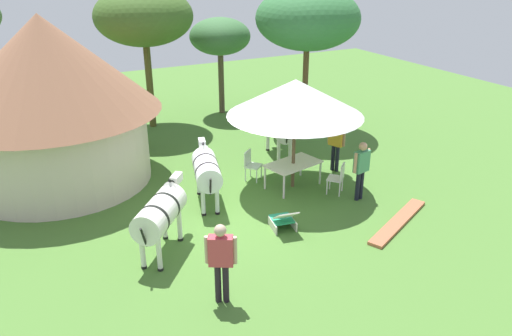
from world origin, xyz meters
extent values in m
plane|color=#46712E|center=(0.00, 0.00, 0.00)|extent=(36.00, 36.00, 0.00)
cylinder|color=beige|center=(-3.74, 4.07, 1.07)|extent=(5.13, 5.13, 2.14)
cone|color=brown|center=(-3.74, 4.07, 3.49)|extent=(6.11, 6.11, 2.69)
cylinder|color=brown|center=(2.13, 0.55, 1.08)|extent=(0.10, 0.10, 2.17)
cone|color=silver|center=(2.13, 0.55, 2.67)|extent=(3.78, 3.78, 1.00)
cube|color=silver|center=(2.13, 0.55, 0.72)|extent=(1.74, 1.25, 0.04)
cylinder|color=silver|center=(1.34, 0.78, 0.35)|extent=(0.06, 0.06, 0.70)
cylinder|color=silver|center=(2.75, 1.10, 0.35)|extent=(0.06, 0.06, 0.70)
cylinder|color=silver|center=(1.51, 0.00, 0.35)|extent=(0.06, 0.06, 0.70)
cylinder|color=silver|center=(2.93, 0.32, 0.35)|extent=(0.06, 0.06, 0.70)
cube|color=white|center=(2.97, -0.36, 0.45)|extent=(0.61, 0.61, 0.04)
cube|color=white|center=(3.10, -0.50, 0.68)|extent=(0.35, 0.33, 0.45)
cylinder|color=white|center=(2.71, -0.36, 0.23)|extent=(0.04, 0.04, 0.45)
cylinder|color=white|center=(2.99, -0.10, 0.23)|extent=(0.04, 0.04, 0.45)
cylinder|color=white|center=(2.95, -0.62, 0.23)|extent=(0.04, 0.04, 0.45)
cylinder|color=white|center=(3.23, -0.37, 0.23)|extent=(0.04, 0.04, 0.45)
cube|color=white|center=(1.33, 1.49, 0.45)|extent=(0.61, 0.60, 0.04)
cube|color=white|center=(1.21, 1.64, 0.68)|extent=(0.36, 0.32, 0.45)
cylinder|color=white|center=(1.59, 1.48, 0.23)|extent=(0.04, 0.04, 0.45)
cylinder|color=white|center=(1.30, 1.23, 0.23)|extent=(0.04, 0.04, 0.45)
cylinder|color=white|center=(1.36, 1.75, 0.23)|extent=(0.04, 0.04, 0.45)
cylinder|color=white|center=(1.07, 1.51, 0.23)|extent=(0.04, 0.04, 0.45)
cylinder|color=black|center=(3.26, -1.00, 0.42)|extent=(0.12, 0.12, 0.84)
cylinder|color=black|center=(3.41, -0.97, 0.42)|extent=(0.12, 0.12, 0.84)
cube|color=#489068|center=(3.34, -0.99, 1.13)|extent=(0.49, 0.30, 0.59)
cylinder|color=tan|center=(3.08, -1.04, 1.15)|extent=(0.09, 0.09, 0.56)
cylinder|color=tan|center=(3.59, -0.94, 1.15)|extent=(0.09, 0.09, 0.56)
sphere|color=tan|center=(3.34, -0.99, 1.57)|extent=(0.23, 0.23, 0.23)
cylinder|color=black|center=(3.93, 0.87, 0.42)|extent=(0.12, 0.12, 0.84)
cylinder|color=black|center=(3.87, 1.01, 0.42)|extent=(0.12, 0.12, 0.84)
cube|color=gold|center=(3.90, 0.94, 1.14)|extent=(0.38, 0.50, 0.60)
cylinder|color=#A77357|center=(4.01, 0.70, 1.16)|extent=(0.09, 0.09, 0.56)
cylinder|color=#A77357|center=(3.79, 1.17, 1.16)|extent=(0.09, 0.09, 0.56)
sphere|color=#A77357|center=(3.90, 0.94, 1.57)|extent=(0.23, 0.23, 0.23)
cylinder|color=black|center=(-1.85, -3.23, 0.43)|extent=(0.12, 0.12, 0.86)
cylinder|color=black|center=(-1.72, -3.31, 0.43)|extent=(0.12, 0.12, 0.86)
cube|color=#B93A46|center=(-1.78, -3.27, 1.16)|extent=(0.51, 0.41, 0.61)
cylinder|color=tan|center=(-2.01, -3.14, 1.18)|extent=(0.09, 0.09, 0.57)
cylinder|color=tan|center=(-1.56, -3.40, 1.18)|extent=(0.09, 0.09, 0.57)
sphere|color=tan|center=(-1.78, -3.27, 1.60)|extent=(0.23, 0.23, 0.23)
cube|color=#26976B|center=(0.69, -1.32, 0.22)|extent=(0.61, 0.64, 0.03)
cube|color=silver|center=(0.64, -1.59, 0.46)|extent=(0.60, 0.59, 0.37)
cube|color=beige|center=(0.42, -1.33, 0.11)|extent=(0.15, 0.60, 0.22)
cube|color=beige|center=(0.93, -1.42, 0.11)|extent=(0.15, 0.60, 0.22)
cylinder|color=silver|center=(-2.31, -1.12, 1.04)|extent=(1.57, 1.70, 0.69)
cylinder|color=black|center=(-2.52, -1.37, 1.04)|extent=(0.59, 0.51, 0.70)
cylinder|color=black|center=(-2.12, -0.89, 1.04)|extent=(0.59, 0.51, 0.70)
cylinder|color=silver|center=(-1.79, -0.49, 1.22)|extent=(0.59, 0.62, 0.51)
cube|color=silver|center=(-1.61, -0.28, 1.38)|extent=(0.39, 0.42, 0.20)
cube|color=black|center=(-1.50, -0.14, 1.35)|extent=(0.17, 0.17, 0.12)
cube|color=black|center=(-1.79, -0.49, 1.42)|extent=(0.26, 0.31, 0.28)
cylinder|color=silver|center=(-2.06, -0.52, 0.39)|extent=(0.11, 0.11, 0.78)
cylinder|color=black|center=(-2.06, -0.52, 0.03)|extent=(0.13, 0.13, 0.06)
cylinder|color=silver|center=(-1.77, -0.76, 0.39)|extent=(0.11, 0.11, 0.78)
cylinder|color=black|center=(-1.77, -0.76, 0.03)|extent=(0.13, 0.13, 0.06)
cylinder|color=silver|center=(-2.85, -1.48, 0.39)|extent=(0.11, 0.11, 0.78)
cylinder|color=black|center=(-2.85, -1.48, 0.03)|extent=(0.13, 0.13, 0.06)
cylinder|color=silver|center=(-2.56, -1.72, 0.39)|extent=(0.11, 0.11, 0.78)
cylinder|color=black|center=(-2.56, -1.72, 0.03)|extent=(0.13, 0.13, 0.06)
cylinder|color=black|center=(-2.86, -1.79, 0.94)|extent=(0.19, 0.21, 0.53)
cylinder|color=silver|center=(2.92, 2.76, 1.06)|extent=(1.03, 1.74, 0.70)
cylinder|color=black|center=(2.85, 2.44, 1.06)|extent=(0.72, 0.23, 0.72)
cylinder|color=black|center=(2.98, 3.04, 1.06)|extent=(0.72, 0.23, 0.72)
cylinder|color=silver|center=(3.09, 3.55, 1.24)|extent=(0.43, 0.60, 0.52)
cube|color=silver|center=(3.15, 3.83, 1.40)|extent=(0.26, 0.43, 0.20)
cube|color=black|center=(3.19, 4.00, 1.37)|extent=(0.14, 0.14, 0.12)
cube|color=black|center=(3.09, 3.55, 1.44)|extent=(0.12, 0.37, 0.28)
cylinder|color=silver|center=(2.86, 3.40, 0.40)|extent=(0.11, 0.11, 0.80)
cylinder|color=black|center=(2.86, 3.40, 0.03)|extent=(0.13, 0.13, 0.06)
cylinder|color=silver|center=(3.24, 3.32, 0.40)|extent=(0.11, 0.11, 0.80)
cylinder|color=black|center=(3.24, 3.32, 0.03)|extent=(0.13, 0.13, 0.06)
cylinder|color=silver|center=(2.60, 2.20, 0.40)|extent=(0.11, 0.11, 0.80)
cylinder|color=black|center=(2.60, 2.20, 0.03)|extent=(0.13, 0.13, 0.06)
cylinder|color=silver|center=(2.98, 2.11, 0.40)|extent=(0.11, 0.11, 0.80)
cylinder|color=black|center=(2.98, 2.11, 0.03)|extent=(0.13, 0.13, 0.06)
cylinder|color=black|center=(2.74, 1.92, 0.96)|extent=(0.10, 0.24, 0.53)
cylinder|color=silver|center=(-0.47, 0.68, 1.02)|extent=(1.08, 1.76, 0.66)
cylinder|color=black|center=(-0.56, 0.36, 1.02)|extent=(0.67, 0.26, 0.67)
cylinder|color=black|center=(-0.39, 0.96, 1.02)|extent=(0.67, 0.26, 0.67)
cylinder|color=silver|center=(-0.25, 1.47, 1.20)|extent=(0.43, 0.60, 0.50)
cube|color=silver|center=(-0.17, 1.74, 1.36)|extent=(0.28, 0.43, 0.20)
cube|color=black|center=(-0.12, 1.91, 1.33)|extent=(0.15, 0.15, 0.12)
cube|color=black|center=(-0.25, 1.47, 1.40)|extent=(0.14, 0.36, 0.28)
cylinder|color=silver|center=(-0.48, 1.33, 0.38)|extent=(0.11, 0.11, 0.77)
cylinder|color=black|center=(-0.48, 1.33, 0.03)|extent=(0.13, 0.13, 0.06)
cylinder|color=silver|center=(-0.13, 1.23, 0.38)|extent=(0.11, 0.11, 0.77)
cylinder|color=black|center=(-0.13, 1.23, 0.03)|extent=(0.13, 0.13, 0.06)
cylinder|color=silver|center=(-0.82, 0.13, 0.38)|extent=(0.11, 0.11, 0.77)
cylinder|color=black|center=(-0.82, 0.13, 0.03)|extent=(0.13, 0.13, 0.06)
cylinder|color=silver|center=(-0.47, 0.03, 0.38)|extent=(0.11, 0.11, 0.77)
cylinder|color=black|center=(-0.47, 0.03, 0.03)|extent=(0.13, 0.13, 0.06)
cylinder|color=black|center=(-0.71, -0.16, 0.92)|extent=(0.11, 0.24, 0.53)
cylinder|color=#4F4922|center=(0.10, 7.79, 1.60)|extent=(0.26, 0.26, 3.19)
ellipsoid|color=#3A5B22|center=(0.10, 7.79, 4.18)|extent=(3.57, 3.57, 2.14)
cylinder|color=brown|center=(5.26, 4.89, 1.55)|extent=(0.22, 0.22, 3.09)
ellipsoid|color=#306C38|center=(5.26, 4.89, 4.13)|extent=(3.77, 3.77, 2.26)
cylinder|color=#4E432F|center=(3.26, 8.23, 1.25)|extent=(0.24, 0.24, 2.51)
ellipsoid|color=#376637|center=(3.26, 8.23, 3.18)|extent=(2.47, 2.47, 1.48)
cube|color=#A95B3D|center=(3.40, -2.52, 0.04)|extent=(2.68, 1.52, 0.08)
camera|label=1|loc=(-4.80, -10.54, 6.28)|focal=34.66mm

